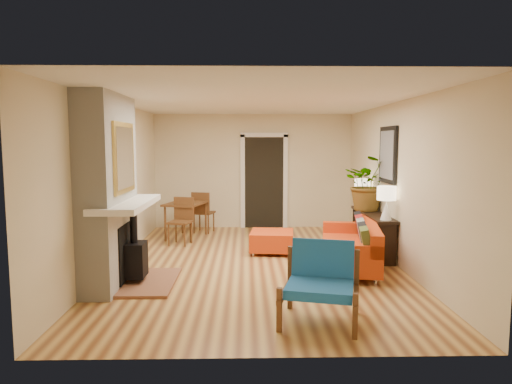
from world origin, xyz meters
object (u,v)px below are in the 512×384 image
at_px(dining_table, 189,210).
at_px(lamp_far, 362,189).
at_px(sofa, 354,246).
at_px(lamp_near, 386,199).
at_px(ottoman, 272,240).
at_px(console_table, 373,221).
at_px(blue_chair, 321,278).
at_px(houseplant, 369,183).

distance_m(dining_table, lamp_far, 3.49).
height_order(sofa, lamp_near, lamp_near).
distance_m(ottoman, console_table, 1.81).
distance_m(sofa, lamp_near, 0.91).
height_order(dining_table, lamp_far, lamp_far).
relative_size(dining_table, lamp_near, 3.17).
bearing_deg(ottoman, lamp_near, -25.41).
distance_m(ottoman, blue_chair, 3.12).
relative_size(ottoman, console_table, 0.45).
bearing_deg(console_table, sofa, -120.83).
bearing_deg(console_table, houseplant, 92.16).
relative_size(dining_table, console_table, 0.92).
distance_m(lamp_far, houseplant, 0.52).
height_order(blue_chair, houseplant, houseplant).
distance_m(sofa, houseplant, 1.55).
bearing_deg(blue_chair, houseplant, 66.85).
relative_size(lamp_near, lamp_far, 1.00).
height_order(console_table, lamp_far, lamp_far).
height_order(ottoman, dining_table, dining_table).
bearing_deg(sofa, ottoman, 141.18).
distance_m(ottoman, dining_table, 2.11).
bearing_deg(houseplant, console_table, -87.84).
xyz_separation_m(blue_chair, dining_table, (-2.00, 4.39, 0.13)).
xyz_separation_m(ottoman, lamp_far, (1.77, 0.67, 0.84)).
height_order(blue_chair, dining_table, dining_table).
bearing_deg(blue_chair, lamp_near, 58.04).
bearing_deg(lamp_near, sofa, -163.99).
xyz_separation_m(dining_table, houseplant, (3.39, -1.13, 0.63)).
relative_size(sofa, houseplant, 2.08).
relative_size(dining_table, lamp_far, 3.17).
height_order(sofa, console_table, sofa).
relative_size(blue_chair, dining_table, 0.58).
distance_m(blue_chair, lamp_near, 2.72).
distance_m(blue_chair, houseplant, 3.62).
relative_size(blue_chair, lamp_near, 1.84).
bearing_deg(blue_chair, console_table, 64.88).
bearing_deg(blue_chair, ottoman, 96.83).
xyz_separation_m(blue_chair, console_table, (1.40, 2.99, 0.11)).
distance_m(dining_table, console_table, 3.68).
bearing_deg(houseplant, lamp_far, 88.85).
distance_m(blue_chair, dining_table, 4.82).
distance_m(sofa, blue_chair, 2.27).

